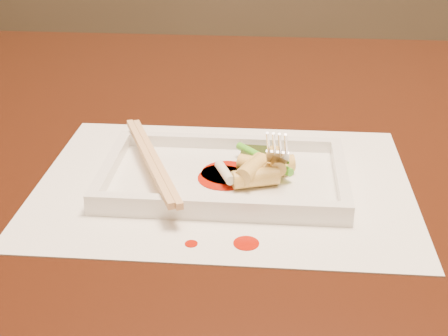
# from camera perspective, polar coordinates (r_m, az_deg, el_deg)

# --- Properties ---
(table) EXTENTS (1.40, 0.90, 0.75)m
(table) POSITION_cam_1_polar(r_m,az_deg,el_deg) (0.86, 5.71, -2.64)
(table) COLOR black
(table) RESTS_ON ground
(placemat) EXTENTS (0.40, 0.30, 0.00)m
(placemat) POSITION_cam_1_polar(r_m,az_deg,el_deg) (0.67, 0.00, -1.42)
(placemat) COLOR white
(placemat) RESTS_ON table
(sauce_splatter_a) EXTENTS (0.02, 0.02, 0.00)m
(sauce_splatter_a) POSITION_cam_1_polar(r_m,az_deg,el_deg) (0.57, 2.05, -6.89)
(sauce_splatter_a) COLOR #B11505
(sauce_splatter_a) RESTS_ON placemat
(sauce_splatter_b) EXTENTS (0.01, 0.01, 0.00)m
(sauce_splatter_b) POSITION_cam_1_polar(r_m,az_deg,el_deg) (0.57, -3.01, -6.93)
(sauce_splatter_b) COLOR #B11505
(sauce_splatter_b) RESTS_ON placemat
(plate_base) EXTENTS (0.26, 0.16, 0.01)m
(plate_base) POSITION_cam_1_polar(r_m,az_deg,el_deg) (0.67, 0.00, -1.06)
(plate_base) COLOR white
(plate_base) RESTS_ON placemat
(plate_rim_far) EXTENTS (0.26, 0.01, 0.01)m
(plate_rim_far) POSITION_cam_1_polar(r_m,az_deg,el_deg) (0.73, 0.48, 2.40)
(plate_rim_far) COLOR white
(plate_rim_far) RESTS_ON plate_base
(plate_rim_near) EXTENTS (0.26, 0.01, 0.01)m
(plate_rim_near) POSITION_cam_1_polar(r_m,az_deg,el_deg) (0.60, -0.59, -3.44)
(plate_rim_near) COLOR white
(plate_rim_near) RESTS_ON plate_base
(plate_rim_left) EXTENTS (0.01, 0.14, 0.01)m
(plate_rim_left) POSITION_cam_1_polar(r_m,az_deg,el_deg) (0.69, -10.36, 0.17)
(plate_rim_left) COLOR white
(plate_rim_left) RESTS_ON plate_base
(plate_rim_right) EXTENTS (0.01, 0.14, 0.01)m
(plate_rim_right) POSITION_cam_1_polar(r_m,az_deg,el_deg) (0.67, 10.64, -0.63)
(plate_rim_right) COLOR white
(plate_rim_right) RESTS_ON plate_base
(veg_piece) EXTENTS (0.04, 0.03, 0.01)m
(veg_piece) POSITION_cam_1_polar(r_m,az_deg,el_deg) (0.70, 3.13, 1.19)
(veg_piece) COLOR black
(veg_piece) RESTS_ON plate_base
(scallion_white) EXTENTS (0.02, 0.04, 0.01)m
(scallion_white) POSITION_cam_1_polar(r_m,az_deg,el_deg) (0.65, 0.07, -0.41)
(scallion_white) COLOR #EAEACC
(scallion_white) RESTS_ON plate_base
(scallion_green) EXTENTS (0.06, 0.07, 0.01)m
(scallion_green) POSITION_cam_1_polar(r_m,az_deg,el_deg) (0.68, 3.67, 0.85)
(scallion_green) COLOR green
(scallion_green) RESTS_ON plate_base
(chopstick_a) EXTENTS (0.09, 0.20, 0.01)m
(chopstick_a) POSITION_cam_1_polar(r_m,az_deg,el_deg) (0.67, -6.97, 0.83)
(chopstick_a) COLOR #E2AC71
(chopstick_a) RESTS_ON plate_rim_near
(chopstick_b) EXTENTS (0.09, 0.20, 0.01)m
(chopstick_b) POSITION_cam_1_polar(r_m,az_deg,el_deg) (0.67, -6.30, 0.81)
(chopstick_b) COLOR #E2AC71
(chopstick_b) RESTS_ON plate_rim_near
(fork) EXTENTS (0.09, 0.10, 0.14)m
(fork) POSITION_cam_1_polar(r_m,az_deg,el_deg) (0.65, 6.28, 5.49)
(fork) COLOR silver
(fork) RESTS_ON plate_base
(sauce_blob_0) EXTENTS (0.06, 0.06, 0.00)m
(sauce_blob_0) POSITION_cam_1_polar(r_m,az_deg,el_deg) (0.68, 0.30, -0.43)
(sauce_blob_0) COLOR #B11505
(sauce_blob_0) RESTS_ON plate_base
(sauce_blob_1) EXTENTS (0.04, 0.04, 0.00)m
(sauce_blob_1) POSITION_cam_1_polar(r_m,az_deg,el_deg) (0.67, -0.43, -0.51)
(sauce_blob_1) COLOR #B11505
(sauce_blob_1) RESTS_ON plate_base
(sauce_blob_2) EXTENTS (0.06, 0.06, 0.00)m
(sauce_blob_2) POSITION_cam_1_polar(r_m,az_deg,el_deg) (0.67, -0.04, -0.91)
(sauce_blob_2) COLOR #B11505
(sauce_blob_2) RESTS_ON plate_base
(rice_cake_0) EXTENTS (0.05, 0.03, 0.02)m
(rice_cake_0) POSITION_cam_1_polar(r_m,az_deg,el_deg) (0.67, 3.17, 0.23)
(rice_cake_0) COLOR #EDD26F
(rice_cake_0) RESTS_ON plate_base
(rice_cake_1) EXTENTS (0.05, 0.03, 0.02)m
(rice_cake_1) POSITION_cam_1_polar(r_m,az_deg,el_deg) (0.67, 4.39, 0.33)
(rice_cake_1) COLOR #EDD26F
(rice_cake_1) RESTS_ON plate_base
(rice_cake_2) EXTENTS (0.02, 0.04, 0.02)m
(rice_cake_2) POSITION_cam_1_polar(r_m,az_deg,el_deg) (0.67, 4.78, 0.64)
(rice_cake_2) COLOR #EDD26F
(rice_cake_2) RESTS_ON plate_base
(rice_cake_3) EXTENTS (0.04, 0.04, 0.02)m
(rice_cake_3) POSITION_cam_1_polar(r_m,az_deg,el_deg) (0.67, 4.74, -0.01)
(rice_cake_3) COLOR #EDD26F
(rice_cake_3) RESTS_ON plate_base
(rice_cake_4) EXTENTS (0.03, 0.05, 0.02)m
(rice_cake_4) POSITION_cam_1_polar(r_m,az_deg,el_deg) (0.66, 2.47, -0.03)
(rice_cake_4) COLOR #EDD26F
(rice_cake_4) RESTS_ON plate_base
(rice_cake_5) EXTENTS (0.04, 0.05, 0.02)m
(rice_cake_5) POSITION_cam_1_polar(r_m,az_deg,el_deg) (0.65, 2.65, -0.10)
(rice_cake_5) COLOR #EDD26F
(rice_cake_5) RESTS_ON plate_base
(rice_cake_6) EXTENTS (0.05, 0.03, 0.02)m
(rice_cake_6) POSITION_cam_1_polar(r_m,az_deg,el_deg) (0.65, 2.90, -0.89)
(rice_cake_6) COLOR #EDD26F
(rice_cake_6) RESTS_ON plate_base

